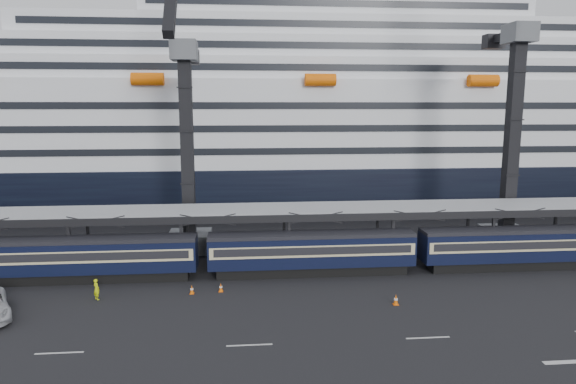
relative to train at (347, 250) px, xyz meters
name	(u,v)px	position (x,y,z in m)	size (l,w,h in m)	color
ground	(435,313)	(4.65, -10.00, -2.20)	(260.00, 260.00, 0.00)	black
train	(347,250)	(0.00, 0.00, 0.00)	(133.05, 3.00, 4.05)	black
canopy	(385,209)	(4.65, 4.00, 3.05)	(130.00, 6.25, 5.53)	#989BA0
cruise_ship	(325,126)	(3.57, 35.99, 10.14)	(214.09, 28.84, 34.00)	black
crane_dark_near	(187,140)	(-15.35, 8.59, 9.73)	(4.50, 17.75, 35.08)	#4D5054
crane_dark_mid	(515,126)	(19.65, 7.59, 11.16)	(4.50, 18.24, 39.64)	#4D5054
worker	(96,289)	(-21.48, -4.83, -1.34)	(0.63, 0.41, 1.72)	#D6EA0C
traffic_cone_b	(192,289)	(-13.97, -4.20, -1.83)	(0.38, 0.38, 0.76)	#F46207
traffic_cone_c	(221,287)	(-11.59, -3.91, -1.83)	(0.38, 0.38, 0.75)	#F46207
traffic_cone_d	(396,300)	(2.23, -8.07, -1.78)	(0.42, 0.42, 0.85)	#F46207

